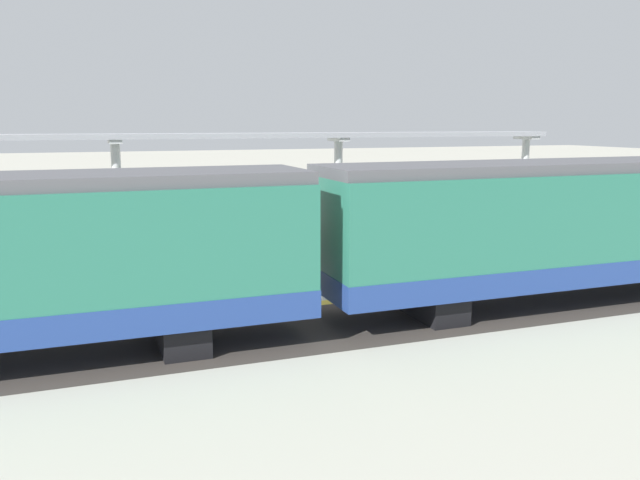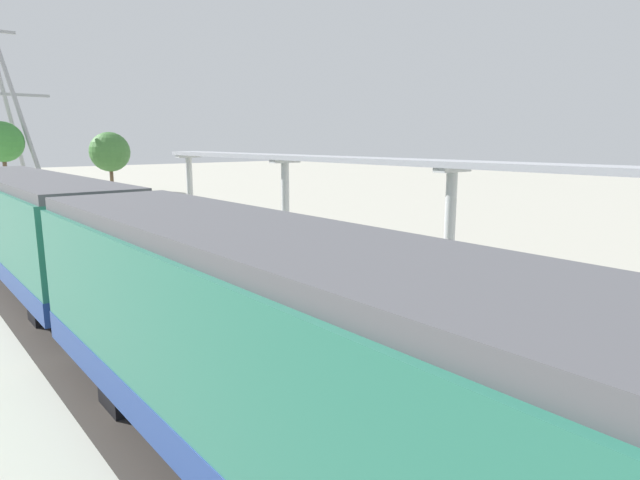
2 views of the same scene
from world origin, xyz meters
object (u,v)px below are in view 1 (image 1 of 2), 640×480
canopy_pillar_nearest (524,188)px  platform_info_sign (188,238)px  trash_bin (168,255)px  passenger_waiting_near_edge (265,255)px  canopy_pillar_third (118,205)px  bench_mid_platform (448,239)px  train_near_carriage (588,226)px  bench_far_end (242,254)px  passenger_by_the_benches (340,231)px  canopy_pillar_second (338,196)px

canopy_pillar_nearest → platform_info_sign: (-2.65, 12.95, -0.66)m
canopy_pillar_nearest → trash_bin: (-0.65, 13.26, -1.51)m
canopy_pillar_nearest → passenger_waiting_near_edge: bearing=110.1°
canopy_pillar_nearest → canopy_pillar_third: bearing=90.0°
bench_mid_platform → platform_info_sign: (-1.63, 9.12, 0.89)m
train_near_carriage → bench_mid_platform: 6.49m
train_near_carriage → platform_info_sign: size_ratio=6.43×
trash_bin → platform_info_sign: 2.19m
canopy_pillar_nearest → bench_far_end: 11.28m
passenger_waiting_near_edge → platform_info_sign: bearing=50.1°
canopy_pillar_third → passenger_waiting_near_edge: (-4.09, -3.37, -0.99)m
platform_info_sign → passenger_waiting_near_edge: platform_info_sign is taller
bench_far_end → passenger_by_the_benches: passenger_by_the_benches is taller
canopy_pillar_second → bench_mid_platform: bearing=-105.5°
passenger_waiting_near_edge → canopy_pillar_third: bearing=39.4°
platform_info_sign → passenger_waiting_near_edge: bearing=-129.9°
canopy_pillar_second → platform_info_sign: (-2.65, 5.44, -0.66)m
train_near_carriage → trash_bin: 11.76m
platform_info_sign → passenger_by_the_benches: 5.04m
train_near_carriage → trash_bin: size_ratio=14.94×
train_near_carriage → passenger_waiting_near_edge: train_near_carriage is taller
train_near_carriage → passenger_by_the_benches: 7.33m
canopy_pillar_nearest → passenger_waiting_near_edge: canopy_pillar_nearest is taller
canopy_pillar_second → canopy_pillar_third: size_ratio=1.00×
canopy_pillar_third → bench_far_end: bearing=-107.9°
canopy_pillar_nearest → train_near_carriage: bearing=153.3°
passenger_waiting_near_edge → passenger_by_the_benches: bearing=-50.9°
platform_info_sign → bench_far_end: bearing=-50.2°
bench_mid_platform → bench_far_end: (-0.10, 7.29, 0.00)m
train_near_carriage → canopy_pillar_second: bearing=27.3°
bench_mid_platform → passenger_by_the_benches: passenger_by_the_benches is taller
bench_mid_platform → passenger_waiting_near_edge: bearing=112.6°
canopy_pillar_third → passenger_by_the_benches: (-1.51, -6.53, -0.93)m
canopy_pillar_nearest → passenger_by_the_benches: canopy_pillar_nearest is taller
passenger_waiting_near_edge → bench_mid_platform: bearing=-67.4°
train_near_carriage → platform_info_sign: (4.71, 9.25, -0.51)m
trash_bin → canopy_pillar_second: bearing=-83.5°
canopy_pillar_third → bench_far_end: canopy_pillar_third is taller
canopy_pillar_second → passenger_waiting_near_edge: (-4.09, 3.71, -0.99)m
train_near_carriage → canopy_pillar_third: 13.14m
trash_bin → passenger_by_the_benches: size_ratio=0.56×
trash_bin → passenger_waiting_near_edge: bearing=-149.3°
train_near_carriage → platform_info_sign: 10.39m
train_near_carriage → canopy_pillar_third: bearing=55.9°
canopy_pillar_second → trash_bin: size_ratio=4.14×
canopy_pillar_third → platform_info_sign: (-2.65, -1.63, -0.66)m
train_near_carriage → bench_mid_platform: (6.34, 0.12, -1.39)m
canopy_pillar_nearest → trash_bin: 13.36m
passenger_by_the_benches → canopy_pillar_second: bearing=-19.6°
canopy_pillar_second → bench_mid_platform: size_ratio=2.57×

